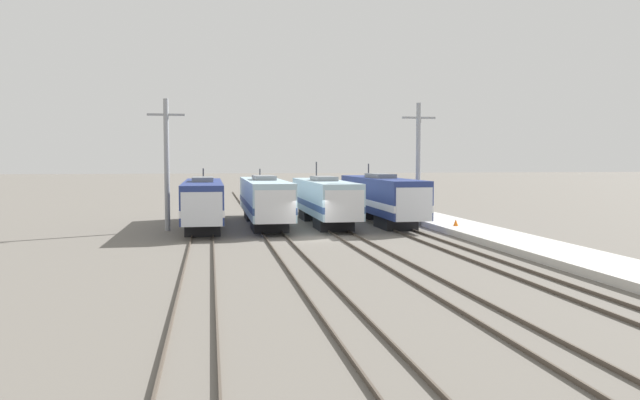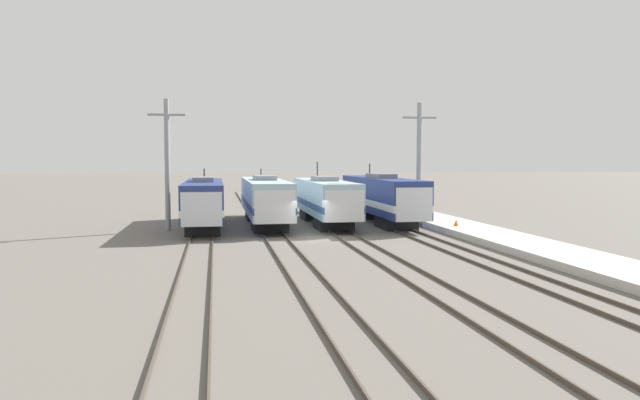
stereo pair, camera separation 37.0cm
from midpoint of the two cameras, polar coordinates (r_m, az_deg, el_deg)
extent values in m
plane|color=#666059|center=(42.02, -0.50, -3.50)|extent=(400.00, 400.00, 0.00)
cube|color=#4C4238|center=(41.53, -11.49, -3.56)|extent=(0.07, 120.00, 0.15)
cube|color=#4C4238|center=(41.50, -9.50, -3.54)|extent=(0.07, 120.00, 0.15)
cube|color=#4C4238|center=(41.64, -4.79, -3.48)|extent=(0.07, 120.00, 0.15)
cube|color=#4C4238|center=(41.78, -2.82, -3.45)|extent=(0.07, 120.00, 0.15)
cube|color=#4C4238|center=(42.31, 1.79, -3.35)|extent=(0.07, 120.00, 0.15)
cube|color=#4C4238|center=(42.62, 3.68, -3.31)|extent=(0.07, 120.00, 0.15)
cube|color=#4C4238|center=(43.52, 8.07, -3.19)|extent=(0.07, 120.00, 0.15)
cube|color=#4C4238|center=(43.98, 9.86, -3.14)|extent=(0.07, 120.00, 0.15)
cube|color=black|center=(45.14, -10.42, -2.46)|extent=(2.45, 3.59, 0.95)
cube|color=black|center=(53.26, -10.29, -1.52)|extent=(2.45, 3.59, 0.95)
cube|color=navy|center=(49.06, -10.38, 0.14)|extent=(2.88, 16.31, 2.64)
cube|color=silver|center=(49.09, -10.37, -0.48)|extent=(2.92, 16.35, 0.48)
cube|color=silver|center=(41.87, -10.51, -0.74)|extent=(2.65, 2.07, 2.24)
cube|color=black|center=(40.88, -10.54, -0.15)|extent=(2.25, 0.08, 0.63)
cube|color=slate|center=(48.99, -10.40, 1.88)|extent=(1.58, 4.08, 0.35)
cylinder|color=#38383D|center=(52.57, -10.34, 2.34)|extent=(0.12, 0.12, 0.97)
cube|color=#232326|center=(46.62, -4.42, -2.21)|extent=(2.56, 3.94, 0.95)
cube|color=#232326|center=(55.50, -5.25, -1.27)|extent=(2.56, 3.94, 0.95)
cube|color=#9EBCCC|center=(50.91, -4.88, 0.34)|extent=(3.01, 17.89, 2.69)
cube|color=navy|center=(50.95, -4.88, -0.26)|extent=(3.05, 17.93, 0.48)
cube|color=silver|center=(43.02, -4.02, -0.54)|extent=(2.77, 2.19, 2.29)
cube|color=black|center=(41.98, -3.89, 0.04)|extent=(2.35, 0.08, 0.64)
cube|color=gray|center=(50.85, -4.89, 2.05)|extent=(1.65, 4.47, 0.35)
cylinder|color=#38383D|center=(54.77, -5.23, 2.42)|extent=(0.12, 0.12, 0.83)
cube|color=#232326|center=(47.21, 1.47, -2.13)|extent=(2.56, 3.54, 0.95)
cube|color=#232326|center=(55.10, -0.13, -1.29)|extent=(2.56, 3.54, 0.95)
cube|color=#9EBCCC|center=(51.01, 0.61, 0.32)|extent=(3.01, 16.10, 2.62)
cube|color=navy|center=(51.05, 0.61, -0.27)|extent=(3.05, 16.14, 0.47)
cube|color=silver|center=(44.01, 2.25, -0.48)|extent=(2.77, 1.98, 2.23)
cube|color=black|center=(43.09, 2.50, 0.08)|extent=(2.35, 0.08, 0.62)
cube|color=gray|center=(50.95, 0.61, 1.99)|extent=(1.66, 4.03, 0.35)
cylinder|color=#38383D|center=(54.42, -0.05, 2.71)|extent=(0.12, 0.12, 1.52)
cube|color=black|center=(48.26, 7.16, -2.03)|extent=(2.44, 3.89, 0.95)
cube|color=black|center=(56.75, 4.60, -1.15)|extent=(2.44, 3.89, 0.95)
cube|color=navy|center=(52.35, 5.79, 0.49)|extent=(2.86, 17.69, 2.81)
cube|color=silver|center=(52.38, 5.78, -0.12)|extent=(2.90, 17.73, 0.51)
cube|color=silver|center=(44.69, 8.50, -0.35)|extent=(2.64, 1.84, 2.39)
cube|color=black|center=(43.86, 8.85, 0.26)|extent=(2.24, 0.08, 0.67)
cube|color=slate|center=(52.29, 5.80, 2.23)|extent=(1.58, 4.42, 0.35)
cylinder|color=#38383D|center=(56.04, 4.75, 2.74)|extent=(0.12, 0.12, 1.16)
cylinder|color=gray|center=(47.44, -13.58, 3.12)|extent=(0.38, 0.38, 9.74)
cube|color=gray|center=(47.56, -13.64, 7.58)|extent=(2.72, 0.16, 0.16)
cylinder|color=gray|center=(49.98, 9.24, 3.20)|extent=(0.38, 0.38, 9.74)
cube|color=gray|center=(50.09, 9.29, 7.44)|extent=(2.72, 0.16, 0.16)
cube|color=beige|center=(45.34, 14.34, -2.81)|extent=(4.00, 120.00, 0.44)
cone|color=orange|center=(46.58, 12.57, -2.03)|extent=(0.38, 0.38, 0.50)
camera|label=1|loc=(0.19, -89.76, 0.02)|focal=35.00mm
camera|label=2|loc=(0.19, 90.24, -0.02)|focal=35.00mm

